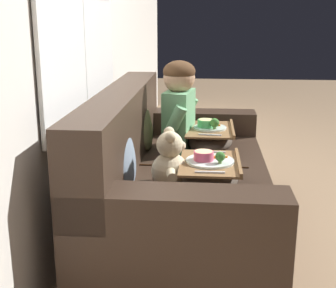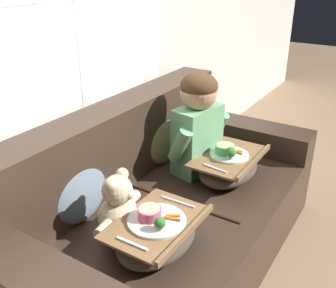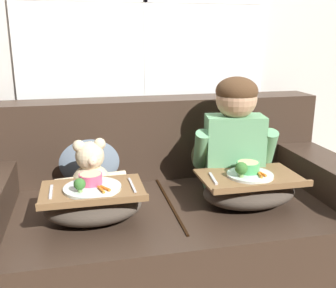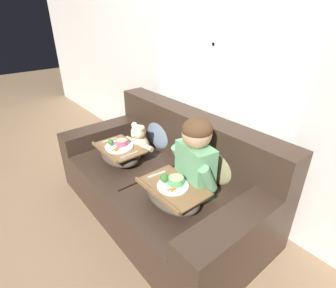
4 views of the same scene
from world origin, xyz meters
name	(u,v)px [view 1 (image 1 of 4)]	position (x,y,z in m)	size (l,w,h in m)	color
ground_plane	(184,228)	(0.00, 0.00, 0.00)	(14.00, 14.00, 0.00)	#8E7051
wall_back_with_window	(75,9)	(0.00, 0.62, 1.30)	(8.00, 0.08, 2.60)	beige
couch	(173,182)	(0.00, 0.07, 0.30)	(1.90, 0.98, 0.85)	#38281E
throw_pillow_behind_child	(142,122)	(0.36, 0.30, 0.58)	(0.38, 0.19, 0.40)	#898456
throw_pillow_behind_teddy	(123,153)	(-0.36, 0.30, 0.58)	(0.37, 0.18, 0.38)	slate
child_figure	(179,102)	(0.36, 0.06, 0.73)	(0.44, 0.23, 0.59)	#66A370
teddy_bear	(171,163)	(-0.36, 0.05, 0.54)	(0.34, 0.24, 0.32)	beige
lap_tray_child	(210,138)	(0.36, -0.15, 0.48)	(0.47, 0.31, 0.23)	#473D33
lap_tray_teddy	(210,174)	(-0.37, -0.15, 0.48)	(0.44, 0.31, 0.22)	#473D33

